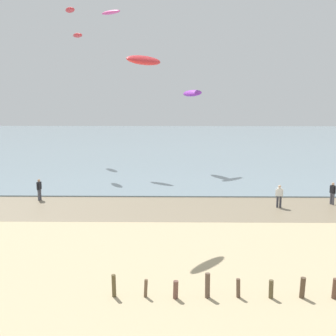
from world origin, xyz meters
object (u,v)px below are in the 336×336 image
person_nearest_camera (333,193)px  kite_aloft_1 (111,12)px  person_by_waterline (39,189)px  kite_aloft_5 (192,93)px  person_mid_beach (279,195)px  kite_aloft_3 (144,60)px  kite_aloft_10 (70,10)px  kite_aloft_11 (78,35)px

person_nearest_camera → kite_aloft_1: size_ratio=0.63×
person_by_waterline → kite_aloft_5: (12.52, 13.29, 7.34)m
person_mid_beach → kite_aloft_3: bearing=-151.6°
person_mid_beach → kite_aloft_5: (-5.87, 15.24, 7.34)m
person_mid_beach → kite_aloft_10: bearing=130.0°
person_nearest_camera → person_by_waterline: bearing=177.5°
person_nearest_camera → kite_aloft_11: 29.10m
person_mid_beach → kite_aloft_11: kite_aloft_11 is taller
person_by_waterline → kite_aloft_11: size_ratio=0.77×
person_nearest_camera → kite_aloft_10: (-24.86, 23.61, 17.35)m
person_mid_beach → kite_aloft_5: size_ratio=0.50×
person_by_waterline → kite_aloft_1: (3.89, 14.92, 15.77)m
person_by_waterline → kite_aloft_1: kite_aloft_1 is taller
person_by_waterline → kite_aloft_11: kite_aloft_11 is taller
kite_aloft_3 → person_nearest_camera: bearing=-27.5°
kite_aloft_5 → kite_aloft_11: (-11.82, -0.44, 5.84)m
kite_aloft_5 → kite_aloft_10: size_ratio=1.31×
kite_aloft_1 → person_by_waterline: bearing=114.5°
person_nearest_camera → kite_aloft_10: bearing=136.5°
kite_aloft_1 → person_mid_beach: bearing=169.8°
person_mid_beach → kite_aloft_10: 36.46m
kite_aloft_3 → kite_aloft_10: bearing=58.9°
person_by_waterline → kite_aloft_10: bearing=95.6°
person_nearest_camera → kite_aloft_1: (-18.76, 15.90, 15.77)m
person_nearest_camera → kite_aloft_5: bearing=125.3°
kite_aloft_3 → kite_aloft_10: 32.71m
person_nearest_camera → kite_aloft_5: kite_aloft_5 is taller
kite_aloft_10 → person_nearest_camera: bearing=-165.1°
person_nearest_camera → person_by_waterline: same height
person_by_waterline → kite_aloft_11: bearing=86.9°
person_mid_beach → kite_aloft_3: size_ratio=0.60×
person_nearest_camera → kite_aloft_1: 29.22m
kite_aloft_1 → kite_aloft_5: size_ratio=0.80×
kite_aloft_1 → kite_aloft_3: size_ratio=0.95×
kite_aloft_3 → kite_aloft_5: (3.69, 20.41, -2.04)m
kite_aloft_10 → kite_aloft_11: kite_aloft_10 is taller
person_by_waterline → kite_aloft_5: bearing=46.7°
person_mid_beach → kite_aloft_3: (-9.56, -5.17, 9.38)m
person_by_waterline → kite_aloft_1: 22.05m
kite_aloft_3 → kite_aloft_11: size_ratio=1.27×
kite_aloft_10 → kite_aloft_1: bearing=-173.2°
kite_aloft_5 → kite_aloft_10: (-14.73, 9.33, 10.01)m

